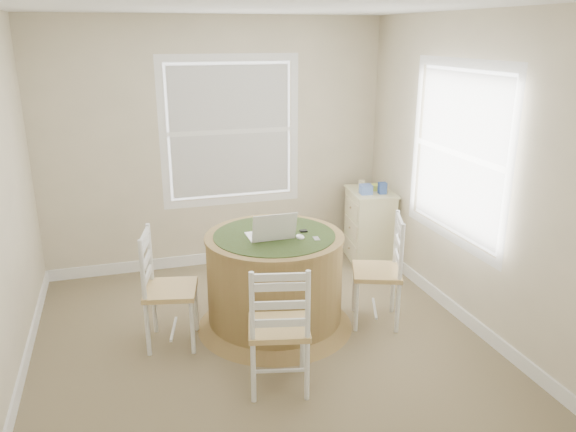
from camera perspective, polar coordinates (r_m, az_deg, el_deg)
name	(u,v)px	position (r m, az deg, el deg)	size (l,w,h in m)	color
room	(274,183)	(4.41, -1.47, 3.34)	(3.64, 3.64, 2.64)	#75664A
round_table	(275,277)	(4.79, -1.36, -6.21)	(1.34, 1.34, 0.83)	olive
chair_left	(171,289)	(4.61, -11.82, -7.31)	(0.42, 0.40, 0.95)	white
chair_near	(279,327)	(3.98, -0.94, -11.18)	(0.42, 0.40, 0.95)	white
chair_right	(377,271)	(4.90, 8.99, -5.57)	(0.42, 0.40, 0.95)	white
laptop	(271,234)	(4.57, -1.78, -1.81)	(0.37, 0.33, 0.25)	white
mouse	(300,237)	(4.57, 1.24, -2.14)	(0.07, 0.11, 0.04)	white
phone	(316,239)	(4.55, 2.90, -2.36)	(0.04, 0.09, 0.02)	#B7BABF
keys	(304,232)	(4.71, 1.59, -1.59)	(0.06, 0.05, 0.03)	black
corner_chest	(369,226)	(6.24, 8.25, -0.99)	(0.52, 0.66, 0.80)	beige
tissue_box	(366,189)	(5.97, 7.90, 2.69)	(0.12, 0.12, 0.10)	#5575C4
box_yellow	(373,187)	(6.14, 8.60, 2.89)	(0.15, 0.10, 0.06)	#D5E751
box_blue	(383,188)	(6.01, 9.62, 2.80)	(0.08, 0.08, 0.12)	#34529C
cup_cream	(361,184)	(6.19, 7.45, 3.21)	(0.07, 0.07, 0.09)	beige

